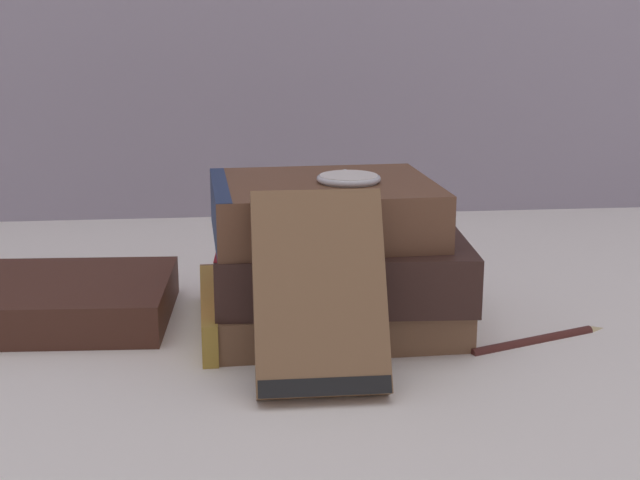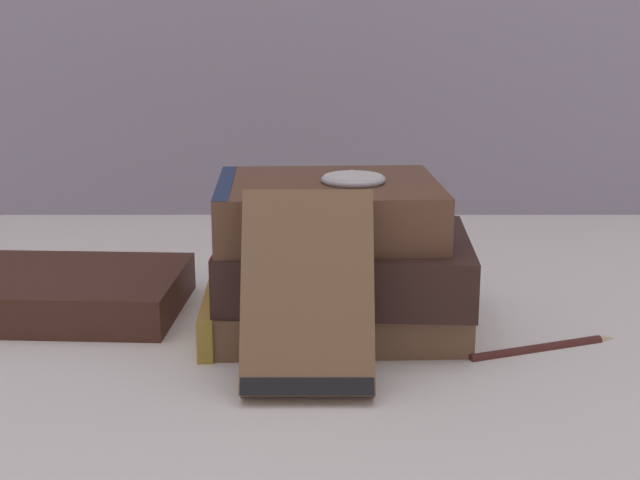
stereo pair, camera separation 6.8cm
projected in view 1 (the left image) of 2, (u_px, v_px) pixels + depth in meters
ground_plane at (316, 327)px, 0.74m from camera, size 3.00×3.00×0.00m
book_flat_bottom at (320, 306)px, 0.74m from camera, size 0.21×0.17×0.03m
book_flat_middle at (335, 262)px, 0.73m from camera, size 0.21×0.17×0.05m
book_flat_top at (317, 209)px, 0.72m from camera, size 0.18×0.16×0.05m
book_side_left at (39, 301)px, 0.75m from camera, size 0.22×0.16×0.03m
book_leaning_front at (320, 300)px, 0.61m from camera, size 0.09×0.08×0.13m
pocket_watch at (349, 179)px, 0.71m from camera, size 0.05×0.05×0.01m
fountain_pen at (540, 335)px, 0.71m from camera, size 0.13×0.05×0.01m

